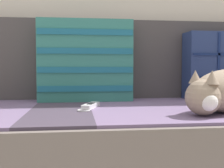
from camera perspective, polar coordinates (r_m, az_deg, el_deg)
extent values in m
cube|color=#6B605B|center=(1.22, -4.41, -9.71)|extent=(2.00, 0.87, 0.20)
cube|color=slate|center=(1.23, -21.51, -4.90)|extent=(0.24, 0.78, 0.01)
cube|color=#423847|center=(1.19, -10.20, -4.97)|extent=(0.24, 0.78, 0.01)
cube|color=slate|center=(1.20, 1.36, -4.85)|extent=(0.24, 0.78, 0.01)
cube|color=slate|center=(1.26, 12.28, -4.56)|extent=(0.24, 0.78, 0.01)
cube|color=#474242|center=(1.57, -5.08, 4.95)|extent=(2.00, 0.14, 0.42)
cube|color=navy|center=(1.53, 20.87, 3.48)|extent=(0.01, 0.01, 0.34)
cube|color=#337A70|center=(1.42, -5.42, 4.72)|extent=(0.46, 0.13, 0.40)
cube|color=#1E667F|center=(1.36, -5.31, -0.95)|extent=(0.46, 0.01, 0.03)
cube|color=#1E667F|center=(1.35, -5.33, 2.88)|extent=(0.46, 0.01, 0.03)
cube|color=#1E667F|center=(1.35, -5.35, 6.72)|extent=(0.46, 0.01, 0.03)
cube|color=#1E667F|center=(1.36, -5.37, 10.52)|extent=(0.46, 0.01, 0.03)
sphere|color=gray|center=(1.00, 18.03, -2.58)|extent=(0.12, 0.12, 0.12)
sphere|color=white|center=(0.97, 18.86, -3.31)|extent=(0.07, 0.07, 0.07)
cone|color=gray|center=(0.98, 19.68, 1.29)|extent=(0.05, 0.05, 0.05)
cone|color=gray|center=(1.02, 16.57, 1.40)|extent=(0.05, 0.05, 0.05)
cube|color=white|center=(1.16, -4.29, -4.41)|extent=(0.08, 0.14, 0.02)
cube|color=black|center=(1.15, -4.45, -3.96)|extent=(0.04, 0.05, 0.00)
cube|color=black|center=(1.23, -3.33, -4.02)|extent=(0.03, 0.02, 0.02)
torus|color=silver|center=(1.08, -5.80, -5.36)|extent=(0.06, 0.06, 0.01)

